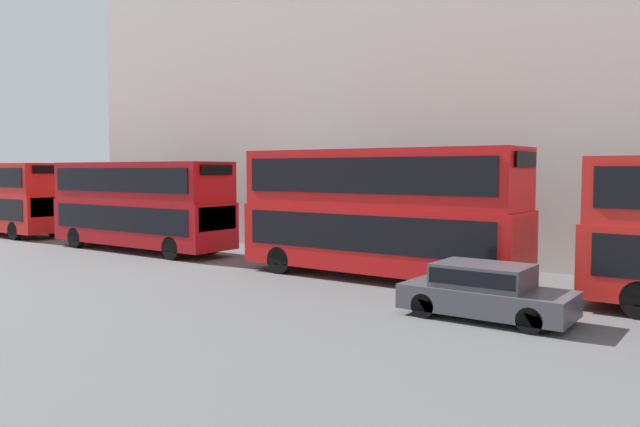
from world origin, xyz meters
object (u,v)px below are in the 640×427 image
Objects in this scene: bus_second_in_queue at (378,208)px; car_hatchback at (485,290)px; pedestrian at (119,224)px; bus_third_in_queue at (140,202)px.

bus_second_in_queue reaches higher than car_hatchback.
bus_second_in_queue reaches higher than pedestrian.
pedestrian is at bearing 62.92° from bus_third_in_queue.
bus_second_in_queue is 5.90× the size of pedestrian.
bus_second_in_queue is at bearing -98.45° from pedestrian.
car_hatchback is 24.04m from pedestrian.
car_hatchback is (-3.40, -18.00, -1.54)m from bus_third_in_queue.
pedestrian reaches higher than car_hatchback.
bus_second_in_queue is 18.37m from pedestrian.
pedestrian is (2.69, 18.10, -1.68)m from bus_second_in_queue.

